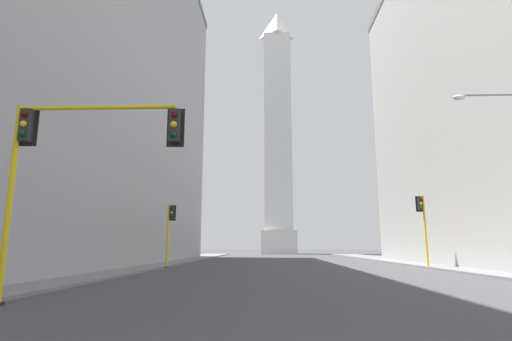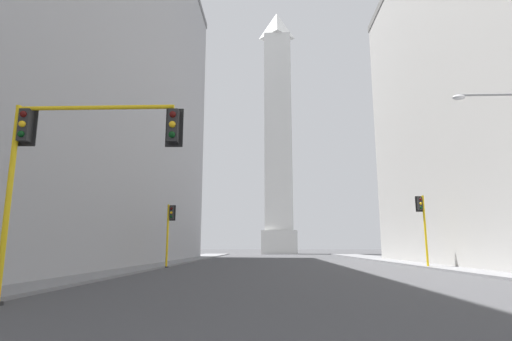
# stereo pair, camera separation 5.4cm
# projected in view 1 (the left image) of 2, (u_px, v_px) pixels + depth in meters

# --- Properties ---
(sidewalk_left) EXTENTS (5.00, 104.68, 0.15)m
(sidewalk_left) POSITION_uv_depth(u_px,v_px,m) (138.00, 266.00, 33.83)
(sidewalk_left) COLOR slate
(sidewalk_left) RESTS_ON ground_plane
(sidewalk_right) EXTENTS (5.00, 104.68, 0.15)m
(sidewalk_right) POSITION_uv_depth(u_px,v_px,m) (453.00, 267.00, 32.93)
(sidewalk_right) COLOR slate
(sidewalk_right) RESTS_ON ground_plane
(building_left) EXTENTS (22.68, 60.09, 41.03)m
(building_left) POSITION_uv_depth(u_px,v_px,m) (39.00, 51.00, 38.88)
(building_left) COLOR #9E9EA0
(building_left) RESTS_ON ground_plane
(obelisk) EXTENTS (7.77, 7.77, 58.55)m
(obelisk) POSITION_uv_depth(u_px,v_px,m) (278.00, 132.00, 93.39)
(obelisk) COLOR silver
(obelisk) RESTS_ON ground_plane
(traffic_light_near_left) EXTENTS (5.74, 0.51, 6.43)m
(traffic_light_near_left) POSITION_uv_depth(u_px,v_px,m) (70.00, 149.00, 13.05)
(traffic_light_near_left) COLOR yellow
(traffic_light_near_left) RESTS_ON ground_plane
(traffic_light_mid_left) EXTENTS (0.78, 0.50, 5.28)m
(traffic_light_mid_left) POSITION_uv_depth(u_px,v_px,m) (170.00, 226.00, 33.90)
(traffic_light_mid_left) COLOR yellow
(traffic_light_mid_left) RESTS_ON ground_plane
(traffic_light_mid_right) EXTENTS (0.80, 0.53, 5.98)m
(traffic_light_mid_right) POSITION_uv_depth(u_px,v_px,m) (423.00, 220.00, 33.29)
(traffic_light_mid_right) COLOR yellow
(traffic_light_mid_right) RESTS_ON ground_plane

